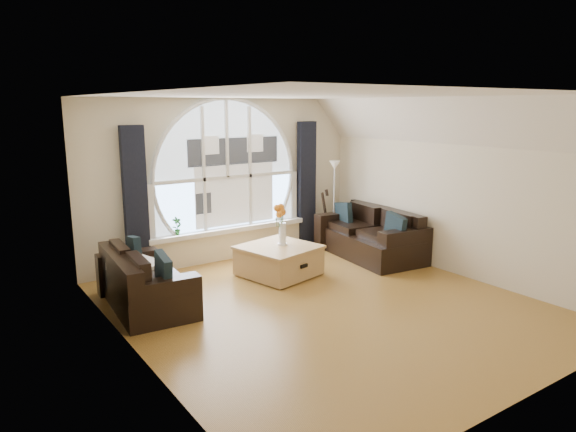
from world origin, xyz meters
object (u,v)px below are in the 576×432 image
object	(u,v)px
vase_flowers	(282,220)
potted_plant	(177,226)
floor_lamp	(334,204)
guitar	(323,217)
coffee_chest	(279,259)
sofa_left	(145,277)
sofa_right	(370,235)

from	to	relation	value
vase_flowers	potted_plant	bearing A→B (deg)	134.67
floor_lamp	potted_plant	size ratio (longest dim) A/B	5.45
floor_lamp	guitar	size ratio (longest dim) A/B	1.51
floor_lamp	guitar	world-z (taller)	floor_lamp
coffee_chest	floor_lamp	bearing A→B (deg)	12.49
sofa_left	sofa_right	xyz separation A→B (m)	(3.98, 0.04, 0.00)
floor_lamp	sofa_right	bearing A→B (deg)	-86.16
sofa_right	coffee_chest	bearing A→B (deg)	-174.70
sofa_right	potted_plant	size ratio (longest dim) A/B	6.40
coffee_chest	vase_flowers	xyz separation A→B (m)	(0.08, 0.02, 0.61)
sofa_left	vase_flowers	bearing A→B (deg)	7.09
sofa_left	floor_lamp	xyz separation A→B (m)	(3.92, 0.94, 0.40)
sofa_right	floor_lamp	bearing A→B (deg)	100.62
sofa_right	guitar	distance (m)	1.16
sofa_right	vase_flowers	xyz separation A→B (m)	(-1.77, 0.07, 0.46)
sofa_right	coffee_chest	size ratio (longest dim) A/B	1.80
coffee_chest	sofa_right	bearing A→B (deg)	-14.54
sofa_left	guitar	size ratio (longest dim) A/B	1.57
guitar	vase_flowers	bearing A→B (deg)	-163.80
guitar	potted_plant	distance (m)	2.86
sofa_left	coffee_chest	distance (m)	2.14
sofa_left	guitar	distance (m)	4.04
potted_plant	floor_lamp	bearing A→B (deg)	-7.54
floor_lamp	vase_flowers	bearing A→B (deg)	-153.87
vase_flowers	guitar	distance (m)	1.99
sofa_left	floor_lamp	size ratio (longest dim) A/B	1.04
sofa_left	guitar	bearing A→B (deg)	21.55
vase_flowers	potted_plant	size ratio (longest dim) A/B	2.38
potted_plant	coffee_chest	bearing A→B (deg)	-47.81
potted_plant	sofa_right	bearing A→B (deg)	-23.42
vase_flowers	sofa_right	bearing A→B (deg)	-2.15
guitar	sofa_left	bearing A→B (deg)	179.84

